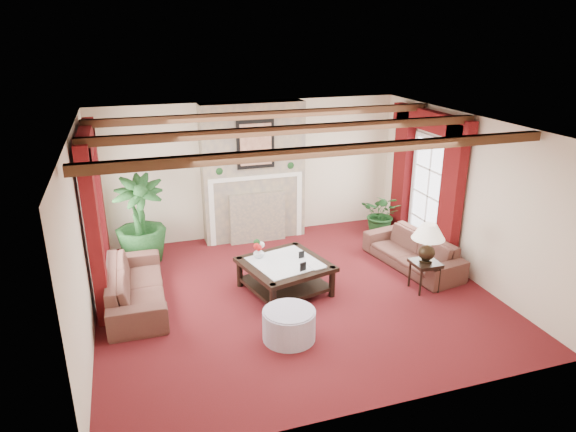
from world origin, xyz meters
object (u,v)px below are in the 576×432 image
object	(u,v)px
side_table	(424,276)
sofa_right	(413,246)
ottoman	(289,325)
potted_palm	(142,239)
sofa_left	(135,279)
coffee_table	(285,277)

from	to	relation	value
side_table	sofa_right	bearing A→B (deg)	71.67
side_table	ottoman	xyz separation A→B (m)	(-2.51, -0.67, -0.04)
sofa_right	side_table	distance (m)	0.88
potted_palm	side_table	xyz separation A→B (m)	(4.26, -2.48, -0.20)
sofa_left	coffee_table	xyz separation A→B (m)	(2.29, -0.32, -0.16)
sofa_left	sofa_right	distance (m)	4.71
coffee_table	side_table	xyz separation A→B (m)	(2.15, -0.64, -0.01)
sofa_left	coffee_table	world-z (taller)	sofa_left
sofa_right	side_table	world-z (taller)	sofa_right
coffee_table	ottoman	world-z (taller)	coffee_table
ottoman	coffee_table	bearing A→B (deg)	74.76
sofa_right	ottoman	size ratio (longest dim) A/B	2.78
sofa_right	ottoman	distance (m)	3.16
coffee_table	sofa_left	bearing A→B (deg)	157.89
ottoman	side_table	bearing A→B (deg)	14.89
sofa_left	side_table	distance (m)	4.54
coffee_table	potted_palm	bearing A→B (deg)	124.74
sofa_right	coffee_table	bearing A→B (deg)	-95.39
sofa_right	side_table	size ratio (longest dim) A/B	4.08
potted_palm	coffee_table	distance (m)	2.80
ottoman	sofa_right	bearing A→B (deg)	28.20
sofa_right	side_table	xyz separation A→B (m)	(-0.27, -0.82, -0.13)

